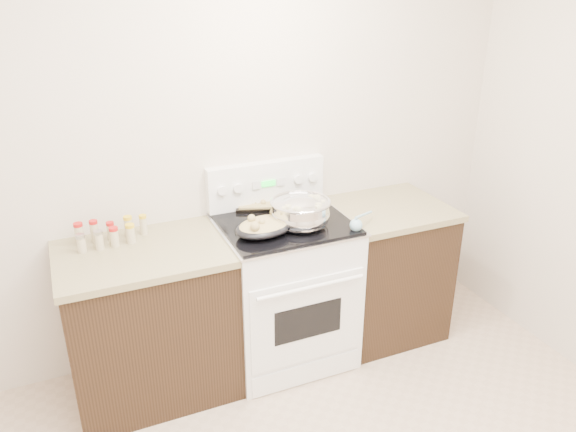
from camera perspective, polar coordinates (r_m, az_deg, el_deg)
room_shell at (r=1.70m, az=7.53°, el=2.88°), size 4.10×3.60×2.75m
counter_left at (r=3.36m, az=-13.75°, el=-10.35°), size 0.93×0.67×0.92m
counter_right at (r=3.85m, az=9.71°, el=-5.30°), size 0.73×0.67×0.92m
kitchen_range at (r=3.52m, az=-0.36°, el=-7.29°), size 0.78×0.73×1.22m
mixing_bowl at (r=3.23m, az=1.28°, el=0.31°), size 0.38×0.38×0.21m
roasting_pan at (r=3.15m, az=-2.33°, el=-0.98°), size 0.42×0.34×0.11m
baking_sheet at (r=3.54m, az=-2.44°, el=1.37°), size 0.41×0.35×0.06m
wooden_spoon at (r=3.26m, az=1.87°, el=-0.82°), size 0.13×0.24×0.04m
blue_ladle at (r=3.23m, az=7.03°, el=-0.79°), size 0.23×0.18×0.09m
spice_jars at (r=3.23m, az=-17.78°, el=-1.69°), size 0.39×0.15×0.13m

